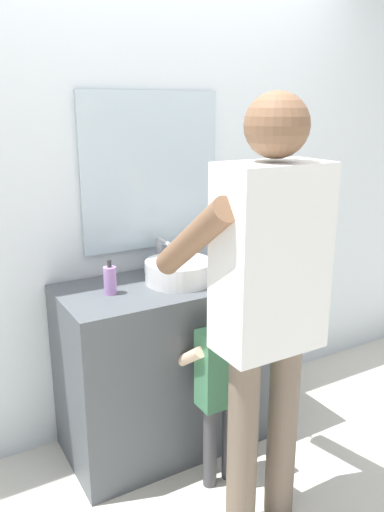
% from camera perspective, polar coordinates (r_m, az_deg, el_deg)
% --- Properties ---
extents(ground_plane, '(14.00, 14.00, 0.00)m').
position_cam_1_polar(ground_plane, '(2.79, 1.67, -22.28)').
color(ground_plane, silver).
extents(back_wall, '(4.40, 0.10, 2.70)m').
position_cam_1_polar(back_wall, '(2.75, -4.95, 8.15)').
color(back_wall, silver).
rests_on(back_wall, ground).
extents(vanity_cabinet, '(1.18, 0.54, 0.89)m').
position_cam_1_polar(vanity_cabinet, '(2.76, -1.59, -11.59)').
color(vanity_cabinet, '#4C5156').
rests_on(vanity_cabinet, ground).
extents(sink_basin, '(0.33, 0.33, 0.11)m').
position_cam_1_polar(sink_basin, '(2.55, -1.46, -1.69)').
color(sink_basin, white).
rests_on(sink_basin, vanity_cabinet).
extents(faucet, '(0.18, 0.14, 0.18)m').
position_cam_1_polar(faucet, '(2.71, -3.54, -0.04)').
color(faucet, '#B7BABF').
rests_on(faucet, vanity_cabinet).
extents(toothbrush_cup, '(0.07, 0.07, 0.21)m').
position_cam_1_polar(toothbrush_cup, '(2.72, 3.76, -0.57)').
color(toothbrush_cup, silver).
rests_on(toothbrush_cup, vanity_cabinet).
extents(soap_bottle, '(0.06, 0.06, 0.17)m').
position_cam_1_polar(soap_bottle, '(2.42, -9.06, -2.64)').
color(soap_bottle, '#B27FC6').
rests_on(soap_bottle, vanity_cabinet).
extents(child_toddler, '(0.28, 0.28, 0.92)m').
position_cam_1_polar(child_toddler, '(2.41, 3.07, -13.27)').
color(child_toddler, '#47474C').
rests_on(child_toddler, ground).
extents(adult_parent, '(0.55, 0.58, 1.79)m').
position_cam_1_polar(adult_parent, '(2.00, 8.26, -3.28)').
color(adult_parent, '#6B5B4C').
rests_on(adult_parent, ground).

